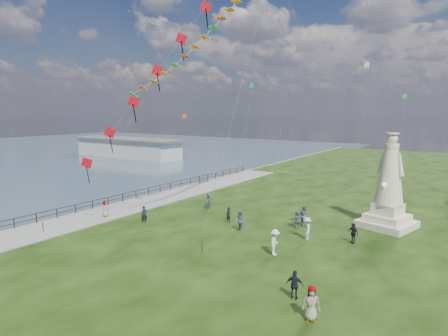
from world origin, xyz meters
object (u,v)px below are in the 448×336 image
Objects in this scene: lamppost at (383,196)px; person_10 at (105,210)px; person_1 at (240,221)px; person_0 at (144,214)px; person_4 at (311,303)px; person_7 at (304,216)px; person_9 at (353,233)px; person_6 at (229,215)px; person_2 at (275,242)px; pier_pavilion at (128,147)px; person_8 at (307,228)px; person_11 at (297,219)px; statue at (389,192)px; person_3 at (295,285)px; person_5 at (209,201)px.

lamppost is 2.63× the size of person_10.
lamppost is at bearing 60.87° from person_1.
person_0 is 0.89× the size of person_4.
person_7 is 1.17× the size of person_9.
person_0 is at bearing -150.73° from lamppost.
lamppost reaches higher than person_6.
lamppost is at bearing -39.06° from person_2.
person_10 is at bearing 142.25° from person_0.
pier_pavilion is 67.19m from lamppost.
person_2 reaches higher than person_8.
lamppost is 2.65× the size of person_0.
pier_pavilion reaches higher than person_11.
person_0 is at bearing -133.97° from statue.
person_2 reaches higher than person_3.
person_2 reaches higher than person_5.
person_2 is 13.93m from person_5.
person_11 is at bearing -128.90° from statue.
person_1 is 5.80m from person_2.
person_0 is 7.68m from person_5.
person_9 is at bearing 87.56° from person_8.
person_11 is at bearing 32.66° from person_6.
person_6 is at bearing -116.30° from person_8.
person_1 is at bearing -131.92° from person_5.
person_3 is at bearing -110.85° from person_10.
statue is at bearing -123.36° from person_7.
person_3 is at bearing -157.37° from person_2.
person_5 is at bearing -129.34° from person_8.
statue reaches higher than person_6.
person_3 is at bearing -137.32° from person_5.
person_1 is 11.99m from person_3.
person_7 is at bearing -6.54° from person_2.
person_8 is (14.15, 4.15, 0.13)m from person_0.
person_7 is at bearing -27.13° from pier_pavilion.
person_1 is at bearing -133.79° from person_9.
statue is 26.31m from person_10.
person_0 is at bearing 132.61° from person_4.
person_3 is at bearing -66.75° from person_0.
person_4 is 1.20× the size of person_6.
person_5 reaches higher than person_6.
person_3 is at bearing -80.00° from statue.
person_10 is (-21.73, 4.48, -0.03)m from person_3.
person_5 is 1.13× the size of person_6.
person_2 is 6.96m from person_11.
person_1 is at bearing -53.91° from person_3.
lamppost is at bearing 120.70° from person_8.
person_8 is 3.53m from person_9.
lamppost is at bearing 107.18° from person_9.
person_4 is (62.38, -43.01, -0.95)m from pier_pavilion.
person_4 is 16.81m from person_6.
person_3 is (-1.19, -15.77, -2.18)m from lamppost.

